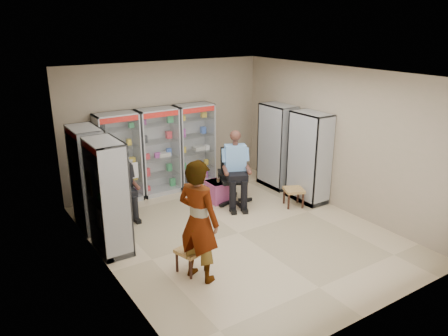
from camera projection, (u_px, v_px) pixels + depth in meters
floor at (238, 233)px, 8.34m from camera, size 6.00×6.00×0.00m
room_shell at (240, 133)px, 7.71m from camera, size 5.02×6.02×3.01m
cabinet_back_left at (119, 158)px, 9.52m from camera, size 0.90×0.50×2.00m
cabinet_back_mid at (158, 152)px, 10.01m from camera, size 0.90×0.50×2.00m
cabinet_back_right at (195, 146)px, 10.50m from camera, size 0.90×0.50×2.00m
cabinet_right_far at (277, 146)px, 10.45m from camera, size 0.90×0.50×2.00m
cabinet_right_near at (309, 158)px, 9.57m from camera, size 0.90×0.50×2.00m
cabinet_left_far at (89, 179)px, 8.30m from camera, size 0.90×0.50×2.00m
cabinet_left_near at (108, 197)px, 7.43m from camera, size 0.90×0.50×2.00m
wooden_chair at (121, 194)px, 8.98m from camera, size 0.42×0.42×0.94m
seated_customer at (122, 185)px, 8.88m from camera, size 0.44×0.60×1.34m
office_chair at (234, 177)px, 9.55m from camera, size 0.88×0.88×1.23m
seated_shopkeeper at (235, 170)px, 9.46m from camera, size 0.76×0.86×1.56m
pink_trunk at (219, 191)px, 9.76m from camera, size 0.49×0.47×0.47m
tea_glass at (218, 180)px, 9.62m from camera, size 0.07×0.07×0.10m
woven_stool_a at (293, 197)px, 9.51m from camera, size 0.52×0.52×0.40m
woven_stool_b at (191, 260)px, 7.01m from camera, size 0.49×0.49×0.40m
standing_man at (199, 221)px, 6.59m from camera, size 0.71×0.84×1.95m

